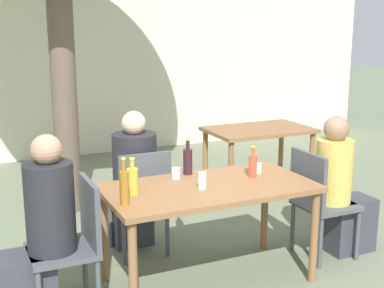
# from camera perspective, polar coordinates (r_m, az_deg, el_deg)

# --- Properties ---
(ground_plane) EXTENTS (30.00, 30.00, 0.00)m
(ground_plane) POSITION_cam_1_polar(r_m,az_deg,el_deg) (4.25, 1.74, -14.33)
(ground_plane) COLOR #667056
(cafe_building_wall) EXTENTS (10.00, 0.08, 2.80)m
(cafe_building_wall) POSITION_cam_1_polar(r_m,az_deg,el_deg) (7.91, -12.45, 8.78)
(cafe_building_wall) COLOR beige
(cafe_building_wall) RESTS_ON ground_plane
(dining_table_front) EXTENTS (1.55, 0.81, 0.77)m
(dining_table_front) POSITION_cam_1_polar(r_m,az_deg,el_deg) (3.98, 1.81, -5.61)
(dining_table_front) COLOR brown
(dining_table_front) RESTS_ON ground_plane
(dining_table_back) EXTENTS (1.16, 0.73, 0.77)m
(dining_table_back) POSITION_cam_1_polar(r_m,az_deg,el_deg) (6.09, 7.11, 0.68)
(dining_table_back) COLOR brown
(dining_table_back) RESTS_ON ground_plane
(patio_chair_0) EXTENTS (0.44, 0.44, 0.92)m
(patio_chair_0) POSITION_cam_1_polar(r_m,az_deg,el_deg) (3.72, -12.43, -9.81)
(patio_chair_0) COLOR #474C51
(patio_chair_0) RESTS_ON ground_plane
(patio_chair_1) EXTENTS (0.44, 0.44, 0.92)m
(patio_chair_1) POSITION_cam_1_polar(r_m,az_deg,el_deg) (4.55, 13.29, -5.60)
(patio_chair_1) COLOR #474C51
(patio_chair_1) RESTS_ON ground_plane
(patio_chair_2) EXTENTS (0.44, 0.44, 0.92)m
(patio_chair_2) POSITION_cam_1_polar(r_m,az_deg,el_deg) (4.47, -5.45, -5.60)
(patio_chair_2) COLOR #474C51
(patio_chair_2) RESTS_ON ground_plane
(person_seated_0) EXTENTS (0.56, 0.32, 1.26)m
(person_seated_0) POSITION_cam_1_polar(r_m,az_deg,el_deg) (3.68, -16.08, -9.79)
(person_seated_0) COLOR #383842
(person_seated_0) RESTS_ON ground_plane
(person_seated_1) EXTENTS (0.55, 0.30, 1.20)m
(person_seated_1) POSITION_cam_1_polar(r_m,az_deg,el_deg) (4.69, 15.64, -5.09)
(person_seated_1) COLOR #383842
(person_seated_1) RESTS_ON ground_plane
(person_seated_2) EXTENTS (0.37, 0.59, 1.22)m
(person_seated_2) POSITION_cam_1_polar(r_m,az_deg,el_deg) (4.67, -6.40, -4.44)
(person_seated_2) COLOR #383842
(person_seated_2) RESTS_ON ground_plane
(amber_bottle_0) EXTENTS (0.06, 0.06, 0.32)m
(amber_bottle_0) POSITION_cam_1_polar(r_m,az_deg,el_deg) (3.54, -7.25, -4.54)
(amber_bottle_0) COLOR #9E661E
(amber_bottle_0) RESTS_ON dining_table_front
(soda_bottle_1) EXTENTS (0.06, 0.06, 0.25)m
(soda_bottle_1) POSITION_cam_1_polar(r_m,az_deg,el_deg) (4.15, 6.50, -2.27)
(soda_bottle_1) COLOR #DB4C2D
(soda_bottle_1) RESTS_ON dining_table_front
(wine_bottle_2) EXTENTS (0.07, 0.07, 0.29)m
(wine_bottle_2) POSITION_cam_1_polar(r_m,az_deg,el_deg) (4.20, -0.46, -1.77)
(wine_bottle_2) COLOR #331923
(wine_bottle_2) RESTS_ON dining_table_front
(oil_cruet_3) EXTENTS (0.08, 0.08, 0.26)m
(oil_cruet_3) POSITION_cam_1_polar(r_m,az_deg,el_deg) (3.74, -6.36, -3.88)
(oil_cruet_3) COLOR gold
(oil_cruet_3) RESTS_ON dining_table_front
(drinking_glass_0) EXTENTS (0.07, 0.07, 0.08)m
(drinking_glass_0) POSITION_cam_1_polar(r_m,az_deg,el_deg) (4.11, -1.73, -3.12)
(drinking_glass_0) COLOR silver
(drinking_glass_0) RESTS_ON dining_table_front
(drinking_glass_1) EXTENTS (0.07, 0.07, 0.08)m
(drinking_glass_1) POSITION_cam_1_polar(r_m,az_deg,el_deg) (4.28, 6.99, -2.59)
(drinking_glass_1) COLOR silver
(drinking_glass_1) RESTS_ON dining_table_front
(drinking_glass_2) EXTENTS (0.06, 0.06, 0.13)m
(drinking_glass_2) POSITION_cam_1_polar(r_m,az_deg,el_deg) (3.85, 1.09, -3.94)
(drinking_glass_2) COLOR silver
(drinking_glass_2) RESTS_ON dining_table_front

